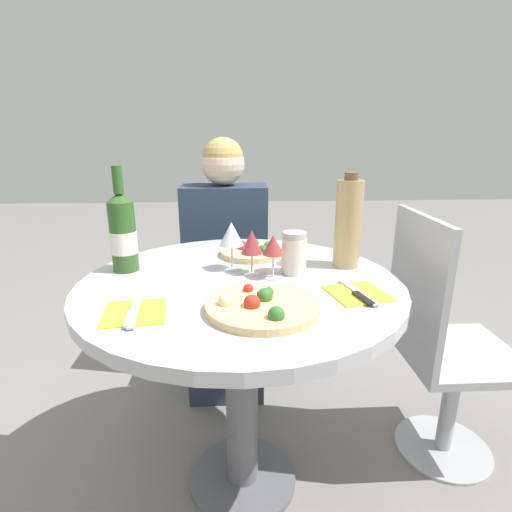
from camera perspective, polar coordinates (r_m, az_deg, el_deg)
name	(u,v)px	position (r m, az deg, el deg)	size (l,w,h in m)	color
ground_plane	(243,480)	(1.65, -1.88, -29.35)	(12.00, 12.00, 0.00)	gray
dining_table	(241,322)	(1.27, -2.16, -9.42)	(0.97, 0.97, 0.77)	slate
chair_behind_diner	(226,283)	(2.08, -4.26, -3.89)	(0.40, 0.40, 0.94)	#ADADB2
seated_diner	(225,279)	(1.91, -4.39, -3.25)	(0.40, 0.42, 1.18)	#28384C
chair_empty_side	(440,348)	(1.63, 24.80, -11.90)	(0.40, 0.40, 0.94)	#ADADB2
pizza_large	(261,305)	(1.01, 0.72, -7.08)	(0.29, 0.29, 0.05)	#E5C17F
pizza_small_far	(253,251)	(1.45, -0.45, 0.69)	(0.22, 0.22, 0.05)	#E5C17F
wine_bottle	(123,233)	(1.33, -18.48, 3.19)	(0.08, 0.08, 0.33)	#2D5623
tall_carafe	(348,223)	(1.33, 13.03, 4.57)	(0.09, 0.09, 0.31)	tan
sugar_shaker	(294,253)	(1.26, 5.45, 0.42)	(0.08, 0.08, 0.13)	silver
wine_glass_center	(252,243)	(1.24, -0.62, 1.90)	(0.07, 0.07, 0.14)	silver
wine_glass_front_right	(273,246)	(1.20, 2.48, 1.40)	(0.06, 0.06, 0.14)	silver
wine_glass_back_left	(231,235)	(1.28, -3.53, 3.06)	(0.08, 0.08, 0.16)	silver
place_setting_left	(134,313)	(1.04, -16.99, -7.76)	(0.17, 0.19, 0.01)	yellow
place_setting_right	(358,293)	(1.14, 14.35, -5.20)	(0.18, 0.19, 0.01)	yellow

